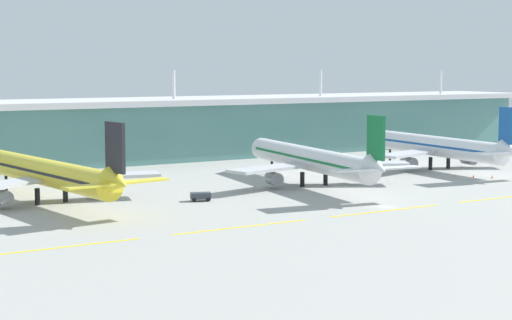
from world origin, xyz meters
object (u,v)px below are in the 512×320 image
Objects in this scene: airliner_near_middle at (48,173)px; airliner_far_middle at (436,146)px; safety_cone_left_wingtip at (492,177)px; safety_cone_nose_front at (455,175)px; safety_cone_right_wingtip at (474,176)px; pushback_tug at (201,196)px; airliner_center at (311,159)px.

airliner_near_middle and airliner_far_middle have the same top height.
safety_cone_nose_front is (-6.31, 7.23, 0.00)m from safety_cone_left_wingtip.
safety_cone_left_wingtip is 1.00× the size of safety_cone_right_wingtip.
safety_cone_right_wingtip is (79.87, -2.33, -0.75)m from pushback_tug.
airliner_far_middle is 95.34× the size of safety_cone_left_wingtip.
pushback_tug is at bearing -178.84° from safety_cone_nose_front.
airliner_center is 99.11× the size of safety_cone_nose_front.
safety_cone_nose_front is 4.87m from safety_cone_right_wingtip.
airliner_far_middle is 95.34× the size of safety_cone_nose_front.
pushback_tug reaches higher than safety_cone_nose_front.
airliner_center is 43.19m from safety_cone_nose_front.
safety_cone_nose_front is at bearing -7.03° from airliner_near_middle.
safety_cone_nose_front is at bearing 131.11° from safety_cone_left_wingtip.
airliner_near_middle reaches higher than pushback_tug.
airliner_far_middle is 95.34× the size of safety_cone_right_wingtip.
airliner_far_middle is at bearing 62.81° from safety_cone_nose_front.
pushback_tug is 7.08× the size of safety_cone_nose_front.
pushback_tug is (29.18, -14.64, -5.35)m from airliner_near_middle.
airliner_center is 13.99× the size of pushback_tug.
safety_cone_nose_front is at bearing 1.16° from pushback_tug.
airliner_near_middle is 0.99× the size of airliner_center.
safety_cone_nose_front is at bearing -8.40° from airliner_center.
pushback_tug reaches higher than safety_cone_right_wingtip.
airliner_near_middle is at bearing 171.15° from safety_cone_right_wingtip.
airliner_near_middle reaches higher than safety_cone_left_wingtip.
airliner_far_middle reaches higher than safety_cone_nose_front.
airliner_far_middle reaches higher than pushback_tug.
pushback_tug is 83.46m from safety_cone_left_wingtip.
airliner_near_middle is at bearing 173.89° from airliner_center.
safety_cone_left_wingtip is (83.26, -5.67, -0.75)m from pushback_tug.
airliner_far_middle is at bearing 10.96° from airliner_center.
airliner_center is at bearing 164.51° from safety_cone_left_wingtip.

